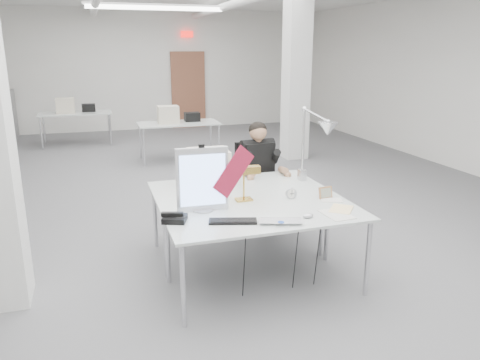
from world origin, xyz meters
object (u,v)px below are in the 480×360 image
Objects in this scene: desk_main at (266,215)px; laptop at (281,224)px; office_chair at (256,183)px; seated_person at (258,158)px; desk_phone at (175,219)px; beige_monitor at (209,168)px; architect_lamp at (313,150)px; monitor at (202,180)px; bankers_lamp at (244,185)px.

laptop reaches higher than desk_main.
desk_main is 1.58× the size of office_chair.
seated_person is 1.95m from desk_phone.
architect_lamp is (1.05, -0.36, 0.20)m from beige_monitor.
monitor is (-0.52, 0.25, 0.31)m from desk_main.
desk_phone is at bearing -115.92° from beige_monitor.
laptop is 1.17× the size of bankers_lamp.
architect_lamp reaches higher than office_chair.
seated_person is at bearing 117.92° from architect_lamp.
laptop is at bearing -120.33° from architect_lamp.
monitor reaches higher than desk_main.
bankers_lamp reaches higher than laptop.
seated_person is 0.94m from architect_lamp.
architect_lamp reaches higher than beige_monitor.
seated_person is at bearing -96.79° from office_chair.
desk_phone is 0.25× the size of architect_lamp.
bankers_lamp is at bearing 100.32° from desk_main.
bankers_lamp is 1.60× the size of desk_phone.
desk_main is at bearing 19.29° from desk_phone.
beige_monitor is 1.13m from architect_lamp.
architect_lamp is at bearing 40.49° from desk_main.
monitor is 1.37m from architect_lamp.
desk_main is at bearing -113.70° from seated_person.
beige_monitor is at bearing 74.71° from monitor.
seated_person is at bearing 71.08° from desk_phone.
office_chair is 0.33m from seated_person.
desk_phone is at bearing 174.71° from laptop.
monitor is 0.50m from bankers_lamp.
desk_main is at bearing -113.19° from office_chair.
bankers_lamp is (0.45, 0.16, -0.14)m from monitor.
bankers_lamp is at bearing -121.76° from office_chair.
desk_phone is 0.47× the size of beige_monitor.
laptop is at bearing -79.46° from bankers_lamp.
office_chair is at bearing 94.94° from laptop.
office_chair is 5.84× the size of desk_phone.
desk_main is 0.65m from monitor.
beige_monitor is (0.54, 0.98, 0.17)m from desk_phone.
desk_phone is (-0.82, 0.04, 0.04)m from desk_main.
bankers_lamp is 0.84m from desk_phone.
monitor is 0.83m from laptop.
desk_main is 2.26× the size of architect_lamp.
monitor reaches higher than beige_monitor.
desk_main is 1.10m from architect_lamp.
seated_person is (0.46, 1.51, 0.16)m from desk_main.
bankers_lamp is (-0.08, 0.41, 0.17)m from desk_main.
beige_monitor is (-0.27, 1.02, 0.21)m from desk_main.
desk_phone is (-1.28, -1.52, 0.21)m from office_chair.
beige_monitor is at bearing 83.15° from desk_phone.
desk_phone is 1.14m from beige_monitor.
architect_lamp reaches higher than bankers_lamp.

